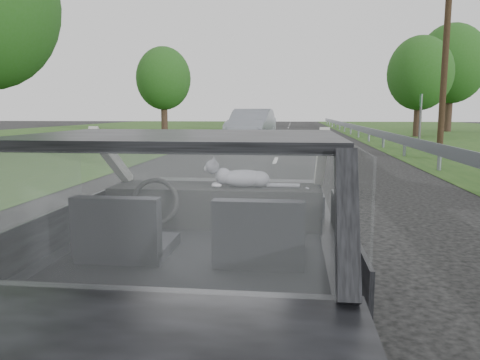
% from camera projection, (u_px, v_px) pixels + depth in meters
% --- Properties ---
extents(ground, '(140.00, 140.00, 0.00)m').
position_uv_depth(ground, '(202.00, 349.00, 3.10)').
color(ground, '#404040').
rests_on(ground, ground).
extents(subject_car, '(1.80, 4.00, 1.45)m').
position_uv_depth(subject_car, '(201.00, 243.00, 3.00)').
color(subject_car, black).
rests_on(subject_car, ground).
extents(dashboard, '(1.58, 0.45, 0.30)m').
position_uv_depth(dashboard, '(217.00, 205.00, 3.59)').
color(dashboard, black).
rests_on(dashboard, subject_car).
extents(driver_seat, '(0.50, 0.72, 0.42)m').
position_uv_depth(driver_seat, '(123.00, 229.00, 2.73)').
color(driver_seat, black).
rests_on(driver_seat, subject_car).
extents(passenger_seat, '(0.50, 0.72, 0.42)m').
position_uv_depth(passenger_seat, '(260.00, 233.00, 2.64)').
color(passenger_seat, black).
rests_on(passenger_seat, subject_car).
extents(steering_wheel, '(0.36, 0.36, 0.04)m').
position_uv_depth(steering_wheel, '(155.00, 202.00, 3.34)').
color(steering_wheel, black).
rests_on(steering_wheel, dashboard).
extents(cat, '(0.52, 0.21, 0.23)m').
position_uv_depth(cat, '(243.00, 177.00, 3.50)').
color(cat, gray).
rests_on(cat, dashboard).
extents(guardrail, '(0.05, 90.00, 0.32)m').
position_uv_depth(guardrail, '(435.00, 149.00, 12.35)').
color(guardrail, gray).
rests_on(guardrail, ground).
extents(other_car, '(2.40, 5.26, 1.68)m').
position_uv_depth(other_car, '(252.00, 126.00, 22.61)').
color(other_car, '#ACB1C2').
rests_on(other_car, ground).
extents(highway_sign, '(0.38, 0.90, 2.30)m').
position_uv_depth(highway_sign, '(420.00, 121.00, 20.09)').
color(highway_sign, '#164823').
rests_on(highway_sign, ground).
extents(utility_pole, '(0.31, 0.31, 7.35)m').
position_uv_depth(utility_pole, '(445.00, 55.00, 17.78)').
color(utility_pole, '#4B3322').
rests_on(utility_pole, ground).
extents(tree_2, '(4.60, 4.60, 5.96)m').
position_uv_depth(tree_2, '(419.00, 88.00, 28.75)').
color(tree_2, '#26571F').
rests_on(tree_2, ground).
extents(tree_3, '(6.49, 6.49, 7.93)m').
position_uv_depth(tree_3, '(451.00, 80.00, 35.71)').
color(tree_3, '#26571F').
rests_on(tree_3, ground).
extents(tree_6, '(4.46, 4.46, 6.15)m').
position_uv_depth(tree_6, '(164.00, 91.00, 34.99)').
color(tree_6, '#26571F').
rests_on(tree_6, ground).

